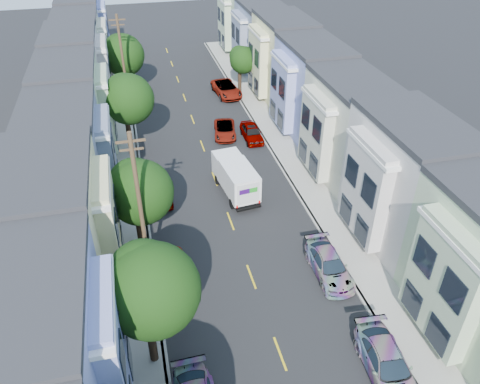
# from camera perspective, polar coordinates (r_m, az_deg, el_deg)

# --- Properties ---
(ground) EXTENTS (160.00, 160.00, 0.00)m
(ground) POSITION_cam_1_polar(r_m,az_deg,el_deg) (30.54, 1.39, -10.30)
(ground) COLOR black
(ground) RESTS_ON ground
(road_slab) EXTENTS (12.00, 70.00, 0.02)m
(road_slab) POSITION_cam_1_polar(r_m,az_deg,el_deg) (42.26, -3.89, 3.73)
(road_slab) COLOR black
(road_slab) RESTS_ON ground
(curb_left) EXTENTS (0.30, 70.00, 0.15)m
(curb_left) POSITION_cam_1_polar(r_m,az_deg,el_deg) (41.81, -12.07, 2.72)
(curb_left) COLOR gray
(curb_left) RESTS_ON ground
(curb_right) EXTENTS (0.30, 70.00, 0.15)m
(curb_right) POSITION_cam_1_polar(r_m,az_deg,el_deg) (43.48, 3.99, 4.77)
(curb_right) COLOR gray
(curb_right) RESTS_ON ground
(sidewalk_left) EXTENTS (2.60, 70.00, 0.15)m
(sidewalk_left) POSITION_cam_1_polar(r_m,az_deg,el_deg) (41.83, -13.84, 2.48)
(sidewalk_left) COLOR gray
(sidewalk_left) RESTS_ON ground
(sidewalk_right) EXTENTS (2.60, 70.00, 0.15)m
(sidewalk_right) POSITION_cam_1_polar(r_m,az_deg,el_deg) (43.86, 5.62, 4.96)
(sidewalk_right) COLOR gray
(sidewalk_right) RESTS_ON ground
(centerline) EXTENTS (0.12, 70.00, 0.01)m
(centerline) POSITION_cam_1_polar(r_m,az_deg,el_deg) (42.26, -3.89, 3.72)
(centerline) COLOR gold
(centerline) RESTS_ON ground
(townhouse_row_left) EXTENTS (5.00, 70.00, 8.50)m
(townhouse_row_left) POSITION_cam_1_polar(r_m,az_deg,el_deg) (42.17, -18.94, 1.68)
(townhouse_row_left) COLOR beige
(townhouse_row_left) RESTS_ON ground
(townhouse_row_right) EXTENTS (5.00, 70.00, 8.50)m
(townhouse_row_right) POSITION_cam_1_polar(r_m,az_deg,el_deg) (45.19, 10.20, 5.38)
(townhouse_row_right) COLOR beige
(townhouse_row_right) RESTS_ON ground
(tree_b) EXTENTS (4.70, 4.70, 7.51)m
(tree_b) POSITION_cam_1_polar(r_m,az_deg,el_deg) (22.96, -10.91, -11.74)
(tree_b) COLOR black
(tree_b) RESTS_ON ground
(tree_c) EXTENTS (4.36, 4.36, 6.62)m
(tree_c) POSITION_cam_1_polar(r_m,az_deg,el_deg) (30.82, -12.23, -0.10)
(tree_c) COLOR black
(tree_c) RESTS_ON ground
(tree_d) EXTENTS (4.42, 4.42, 7.58)m
(tree_d) POSITION_cam_1_polar(r_m,az_deg,el_deg) (42.18, -13.55, 10.88)
(tree_d) COLOR black
(tree_d) RESTS_ON ground
(tree_e) EXTENTS (4.70, 4.70, 6.99)m
(tree_e) POSITION_cam_1_polar(r_m,az_deg,el_deg) (56.13, -14.14, 15.86)
(tree_e) COLOR black
(tree_e) RESTS_ON ground
(tree_far_r) EXTENTS (3.10, 3.10, 5.43)m
(tree_far_r) POSITION_cam_1_polar(r_m,az_deg,el_deg) (55.40, 0.27, 15.75)
(tree_far_r) COLOR black
(tree_far_r) RESTS_ON ground
(utility_pole_near) EXTENTS (1.60, 0.26, 10.00)m
(utility_pole_near) POSITION_cam_1_polar(r_m,az_deg,el_deg) (28.13, -12.05, -1.95)
(utility_pole_near) COLOR #42301E
(utility_pole_near) RESTS_ON ground
(utility_pole_far) EXTENTS (1.60, 0.26, 10.00)m
(utility_pole_far) POSITION_cam_1_polar(r_m,az_deg,el_deg) (51.58, -14.03, 14.89)
(utility_pole_far) COLOR #42301E
(utility_pole_far) RESTS_ON ground
(fedex_truck) EXTENTS (2.20, 5.71, 2.74)m
(fedex_truck) POSITION_cam_1_polar(r_m,az_deg,el_deg) (37.15, -0.54, 1.88)
(fedex_truck) COLOR silver
(fedex_truck) RESTS_ON ground
(lead_sedan) EXTENTS (2.77, 4.72, 1.23)m
(lead_sedan) POSITION_cam_1_polar(r_m,az_deg,el_deg) (46.33, -1.86, 7.56)
(lead_sedan) COLOR black
(lead_sedan) RESTS_ON ground
(parked_left_c) EXTENTS (2.54, 4.81, 1.29)m
(parked_left_c) POSITION_cam_1_polar(r_m,az_deg,el_deg) (30.12, -8.20, -9.79)
(parked_left_c) COLOR #ABB0BE
(parked_left_c) RESTS_ON ground
(parked_left_d) EXTENTS (2.13, 4.73, 1.49)m
(parked_left_d) POSITION_cam_1_polar(r_m,az_deg,el_deg) (37.34, -9.95, 0.05)
(parked_left_d) COLOR #4B0D1A
(parked_left_d) RESTS_ON ground
(parked_right_a) EXTENTS (2.52, 5.19, 1.51)m
(parked_right_a) POSITION_cam_1_polar(r_m,az_deg,el_deg) (26.46, 17.50, -19.41)
(parked_right_a) COLOR #535353
(parked_right_a) RESTS_ON ground
(parked_right_b) EXTENTS (2.05, 4.79, 1.43)m
(parked_right_b) POSITION_cam_1_polar(r_m,az_deg,el_deg) (30.78, 10.79, -8.77)
(parked_right_b) COLOR white
(parked_right_b) RESTS_ON ground
(parked_right_c) EXTENTS (1.75, 4.45, 1.44)m
(parked_right_c) POSITION_cam_1_polar(r_m,az_deg,el_deg) (45.61, 1.43, 7.25)
(parked_right_c) COLOR black
(parked_right_c) RESTS_ON ground
(parked_right_d) EXTENTS (3.05, 5.71, 1.53)m
(parked_right_d) POSITION_cam_1_polar(r_m,az_deg,el_deg) (55.63, -1.67, 12.44)
(parked_right_d) COLOR black
(parked_right_d) RESTS_ON ground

